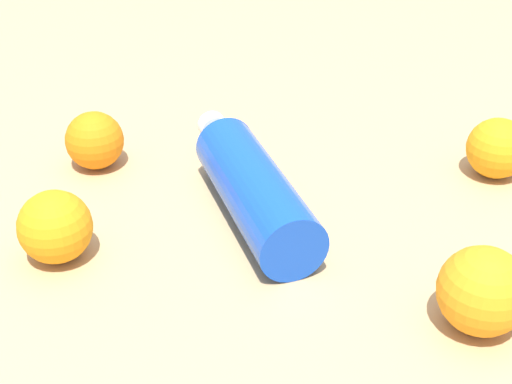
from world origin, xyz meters
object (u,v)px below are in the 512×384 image
Objects in this scene: orange_2 at (483,291)px; orange_1 at (55,227)px; orange_0 at (95,140)px; orange_3 at (497,148)px; water_bottle at (249,182)px.

orange_1 is at bearing -40.71° from orange_2.
orange_1 is (0.09, 0.17, 0.00)m from orange_0.
orange_2 is at bearing 139.29° from orange_1.
orange_3 is (-0.44, 0.24, 0.00)m from orange_0.
orange_3 is (-0.31, 0.06, 0.00)m from water_bottle.
orange_2 is at bearing 117.32° from orange_0.
orange_1 reaches higher than orange_0.
orange_2 is (-0.23, 0.45, 0.00)m from orange_0.
water_bottle is 0.29m from orange_2.
water_bottle is at bearing 178.75° from orange_1.
orange_1 is at bearing 95.90° from water_bottle.
orange_0 is at bearing -62.68° from orange_2.
orange_2 is (-0.32, 0.28, 0.00)m from orange_1.
water_bottle is 0.22m from orange_0.
orange_2 reaches higher than orange_1.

